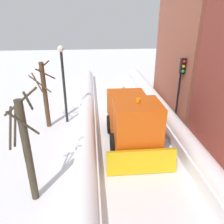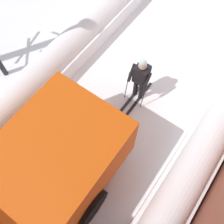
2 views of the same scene
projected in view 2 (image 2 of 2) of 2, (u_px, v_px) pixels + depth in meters
plow_truck at (10, 216)px, 5.28m from camera, size 3.20×5.98×3.12m
skier at (141, 78)px, 7.37m from camera, size 0.62×1.80×1.81m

